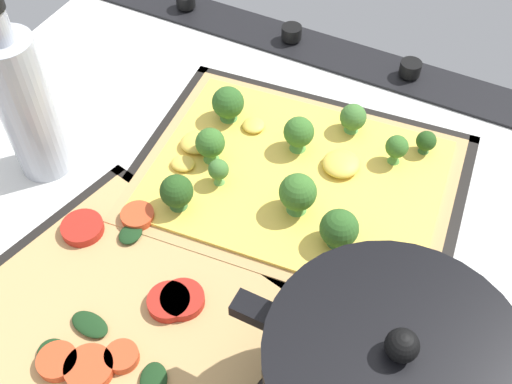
# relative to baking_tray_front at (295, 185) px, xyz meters

# --- Properties ---
(ground_plane) EXTENTS (0.85, 0.70, 0.03)m
(ground_plane) POSITION_rel_baking_tray_front_xyz_m (0.03, 0.07, -0.02)
(ground_plane) COLOR silver
(stove_control_panel) EXTENTS (0.82, 0.07, 0.03)m
(stove_control_panel) POSITION_rel_baking_tray_front_xyz_m (0.03, -0.24, 0.00)
(stove_control_panel) COLOR black
(stove_control_panel) RESTS_ON ground_plane
(baking_tray_front) EXTENTS (0.39, 0.32, 0.01)m
(baking_tray_front) POSITION_rel_baking_tray_front_xyz_m (0.00, 0.00, 0.00)
(baking_tray_front) COLOR black
(baking_tray_front) RESTS_ON ground_plane
(broccoli_pizza) EXTENTS (0.36, 0.29, 0.06)m
(broccoli_pizza) POSITION_rel_baking_tray_front_xyz_m (0.01, 0.00, 0.02)
(broccoli_pizza) COLOR tan
(broccoli_pizza) RESTS_ON baking_tray_front
(baking_tray_back) EXTENTS (0.35, 0.32, 0.01)m
(baking_tray_back) POSITION_rel_baking_tray_front_xyz_m (0.07, 0.23, 0.00)
(baking_tray_back) COLOR black
(baking_tray_back) RESTS_ON ground_plane
(veggie_pizza_back) EXTENTS (0.32, 0.29, 0.02)m
(veggie_pizza_back) POSITION_rel_baking_tray_front_xyz_m (0.07, 0.23, 0.01)
(veggie_pizza_back) COLOR tan
(veggie_pizza_back) RESTS_ON baking_tray_back
(oil_bottle) EXTENTS (0.06, 0.06, 0.23)m
(oil_bottle) POSITION_rel_baking_tray_front_xyz_m (0.27, 0.10, 0.09)
(oil_bottle) COLOR #B7BCC6
(oil_bottle) RESTS_ON ground_plane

